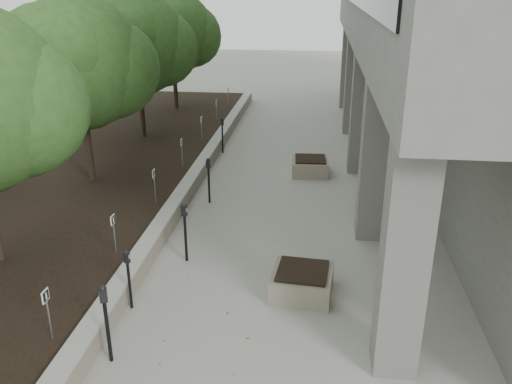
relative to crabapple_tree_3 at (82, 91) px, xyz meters
The scene contains 20 objects.
retaining_wall 4.25m from the crabapple_tree_3, 18.58° to the left, with size 0.39×26.00×0.50m, color gray, non-canonical shape.
planting_bed 3.16m from the crabapple_tree_3, 124.99° to the left, with size 7.00×26.00×0.40m, color black.
crabapple_tree_3 is the anchor object (origin of this frame).
crabapple_tree_4 5.00m from the crabapple_tree_3, 90.00° to the left, with size 4.60×4.00×5.44m, color #274D1D, non-canonical shape.
crabapple_tree_5 10.00m from the crabapple_tree_3, 90.00° to the left, with size 4.60×4.00×5.44m, color #274D1D, non-canonical shape.
parking_sign_2 8.20m from the crabapple_tree_3, 71.91° to the right, with size 0.04×0.22×0.96m, color black, non-canonical shape.
parking_sign_3 5.59m from the crabapple_tree_3, 61.43° to the right, with size 0.04×0.22×0.96m, color black, non-canonical shape.
parking_sign_4 3.64m from the crabapple_tree_3, 31.48° to the right, with size 0.04×0.22×0.96m, color black, non-canonical shape.
parking_sign_5 3.64m from the crabapple_tree_3, 31.48° to the left, with size 0.04×0.22×0.96m, color black, non-canonical shape.
parking_sign_6 5.59m from the crabapple_tree_3, 61.43° to the left, with size 0.04×0.22×0.96m, color black, non-canonical shape.
parking_sign_7 8.20m from the crabapple_tree_3, 71.91° to the left, with size 0.04×0.22×0.96m, color black, non-canonical shape.
parking_sign_8 11.01m from the crabapple_tree_3, 76.87° to the left, with size 0.04×0.22×0.96m, color black, non-canonical shape.
parking_meter_1 8.54m from the crabapple_tree_3, 65.28° to the right, with size 0.15×0.11×1.50m, color black, non-canonical shape.
parking_meter_2 7.16m from the crabapple_tree_3, 61.09° to the right, with size 0.13×0.09×1.29m, color black, non-canonical shape.
parking_meter_3 5.99m from the crabapple_tree_3, 44.97° to the right, with size 0.14×0.10×1.44m, color black, non-canonical shape.
parking_meter_4 4.46m from the crabapple_tree_3, ahead, with size 0.14×0.10×1.37m, color black, non-canonical shape.
parking_meter_5 6.01m from the crabapple_tree_3, 53.72° to the left, with size 0.13×0.10×1.35m, color black, non-canonical shape.
planter_front 8.73m from the crabapple_tree_3, 36.96° to the right, with size 1.22×1.22×0.57m, color gray, non-canonical shape.
planter_back 7.59m from the crabapple_tree_3, 20.59° to the left, with size 1.20×1.20×0.56m, color gray, non-canonical shape.
berry_scatter 6.38m from the crabapple_tree_3, 32.55° to the right, with size 3.30×14.10×0.02m, color maroon, non-canonical shape.
Camera 1 is at (1.96, -6.44, 6.04)m, focal length 37.02 mm.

